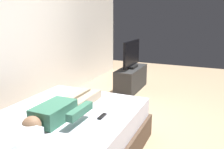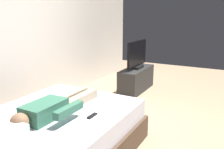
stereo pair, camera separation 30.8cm
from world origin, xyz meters
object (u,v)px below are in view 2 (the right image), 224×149
at_px(bed, 53,137).
at_px(person, 54,107).
at_px(remote, 92,116).
at_px(tv_stand, 136,79).
at_px(tv, 137,55).

height_order(bed, person, person).
height_order(remote, tv_stand, remote).
xyz_separation_m(bed, remote, (0.18, -0.43, 0.29)).
distance_m(person, tv_stand, 2.82).
xyz_separation_m(tv_stand, tv, (0.00, -0.00, 0.53)).
bearing_deg(bed, remote, -67.14).
relative_size(bed, person, 1.61).
bearing_deg(remote, tv_stand, 12.64).
bearing_deg(remote, tv, 12.64).
bearing_deg(remote, bed, 112.86).
bearing_deg(person, tv, 3.82).
xyz_separation_m(remote, tv, (2.63, 0.59, 0.24)).
relative_size(bed, tv, 2.30).
relative_size(remote, tv_stand, 0.14).
bearing_deg(person, bed, 142.54).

